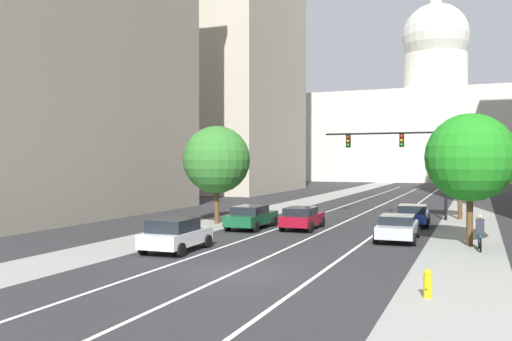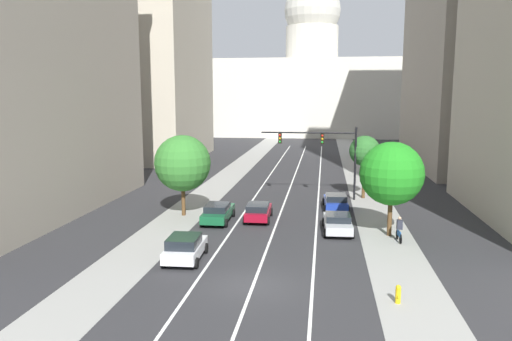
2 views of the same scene
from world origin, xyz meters
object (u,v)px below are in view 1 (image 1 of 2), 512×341
object	(u,v)px
traffic_signal_mast	(405,151)
street_tree_near_right	(460,157)
cyclist	(480,233)
car_crimson	(302,217)
capitol_building	(435,126)
car_silver	(397,227)
car_blue	(413,214)
street_tree_mid_right	(470,158)
car_green	(251,216)
fire_hydrant	(428,283)
street_tree_near_left	(217,160)
car_white	(176,234)

from	to	relation	value
traffic_signal_mast	street_tree_near_right	xyz separation A→B (m)	(3.72, 1.01, -0.42)
cyclist	car_crimson	bearing A→B (deg)	63.34
capitol_building	car_silver	xyz separation A→B (m)	(4.57, -89.28, -10.84)
capitol_building	car_crimson	bearing A→B (deg)	-91.00
car_blue	street_tree_mid_right	bearing A→B (deg)	-157.43
car_green	fire_hydrant	xyz separation A→B (m)	(11.67, -13.53, -0.30)
capitol_building	car_crimson	xyz separation A→B (m)	(-1.52, -86.77, -10.82)
capitol_building	cyclist	world-z (taller)	capitol_building
car_green	street_tree_near_left	distance (m)	5.06
traffic_signal_mast	car_blue	bearing A→B (deg)	-76.58
car_crimson	car_blue	xyz separation A→B (m)	(6.09, 4.61, -0.02)
fire_hydrant	cyclist	world-z (taller)	cyclist
fire_hydrant	car_green	bearing A→B (deg)	130.77
capitol_building	car_white	distance (m)	97.39
car_blue	fire_hydrant	xyz separation A→B (m)	(2.52, -18.97, -0.27)
fire_hydrant	capitol_building	bearing A→B (deg)	94.02
car_crimson	cyclist	xyz separation A→B (m)	(10.12, -4.22, 0.10)
car_blue	street_tree_near_left	size ratio (longest dim) A/B	0.65
car_white	car_silver	world-z (taller)	car_white
car_white	street_tree_mid_right	xyz separation A→B (m)	(12.69, 7.04, 3.59)
car_crimson	traffic_signal_mast	size ratio (longest dim) A/B	0.48
car_crimson	street_tree_mid_right	xyz separation A→B (m)	(9.65, -2.88, 3.66)
car_green	car_blue	xyz separation A→B (m)	(9.14, 5.44, -0.03)
capitol_building	street_tree_mid_right	xyz separation A→B (m)	(8.13, -89.64, -7.16)
fire_hydrant	cyclist	distance (m)	10.26
capitol_building	car_blue	bearing A→B (deg)	-86.81
car_silver	car_white	bearing A→B (deg)	126.66
capitol_building	car_green	distance (m)	88.38
capitol_building	car_green	bearing A→B (deg)	-92.98
car_green	car_silver	size ratio (longest dim) A/B	1.05
car_silver	street_tree_near_right	distance (m)	13.14
street_tree_mid_right	street_tree_near_left	bearing A→B (deg)	167.09
capitol_building	street_tree_near_left	bearing A→B (deg)	-95.18
capitol_building	car_silver	distance (m)	90.05
car_silver	street_tree_mid_right	xyz separation A→B (m)	(3.56, -0.36, 3.68)
car_blue	car_silver	distance (m)	7.12
street_tree_mid_right	car_blue	bearing A→B (deg)	115.41
car_silver	car_blue	bearing A→B (deg)	-2.40
car_green	fire_hydrant	bearing A→B (deg)	-140.07
cyclist	street_tree_near_left	size ratio (longest dim) A/B	0.26
car_silver	car_green	bearing A→B (deg)	77.20
car_blue	street_tree_mid_right	size ratio (longest dim) A/B	0.65
traffic_signal_mast	street_tree_mid_right	world-z (taller)	traffic_signal_mast
fire_hydrant	traffic_signal_mast	bearing A→B (deg)	98.64
car_green	car_crimson	xyz separation A→B (m)	(3.05, 0.83, -0.01)
car_green	car_silver	world-z (taller)	car_green
street_tree_near_right	fire_hydrant	bearing A→B (deg)	-90.48
car_green	cyclist	xyz separation A→B (m)	(13.17, -3.39, 0.09)
capitol_building	street_tree_mid_right	distance (m)	90.29
fire_hydrant	street_tree_near_left	size ratio (longest dim) A/B	0.14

